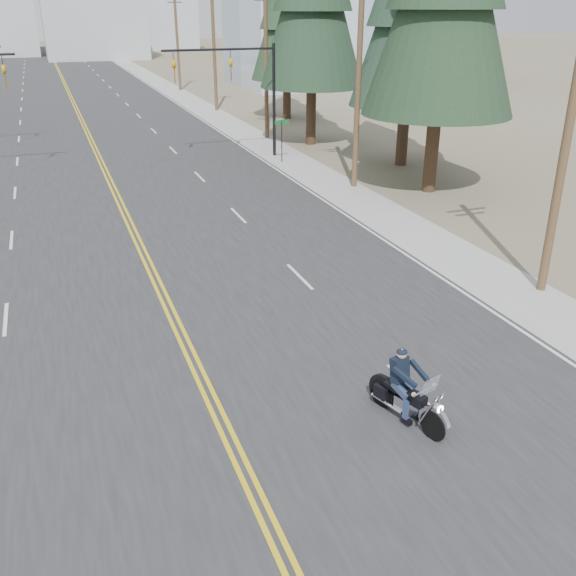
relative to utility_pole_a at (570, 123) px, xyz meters
The scene contains 15 objects.
ground_plane 15.91m from the utility_pole_a, 147.38° to the right, with size 400.00×400.00×0.00m, color #776D56.
road 63.51m from the utility_pole_a, 101.40° to the left, with size 20.00×200.00×0.01m, color #303033.
sidewalk_right 62.27m from the utility_pole_a, 90.92° to the left, with size 3.00×200.00×0.01m, color #A5A5A0.
traffic_mast_right 24.27m from the utility_pole_a, 98.35° to the left, with size 7.10×0.26×7.00m.
street_sign 22.41m from the utility_pole_a, 94.42° to the left, with size 0.90×0.06×2.62m.
utility_pole_a is the anchor object (origin of this frame).
utility_pole_b 15.00m from the utility_pole_a, 90.00° to the left, with size 2.20×0.30×11.50m.
utility_pole_c 30.00m from the utility_pole_a, 90.00° to the left, with size 2.20×0.30×11.00m.
utility_pole_d 45.00m from the utility_pole_a, 90.00° to the left, with size 2.20×0.30×11.50m.
utility_pole_e 62.00m from the utility_pole_a, 90.00° to the left, with size 2.20×0.30×11.00m.
haze_bldg_b 117.09m from the utility_pole_a, 92.20° to the left, with size 18.00×14.00×14.00m, color #ADB2B7.
haze_bldg_c 105.69m from the utility_pole_a, 74.91° to the left, with size 16.00×12.00×18.00m, color #B7BCC6.
haze_bldg_e 142.55m from the utility_pole_a, 84.97° to the left, with size 14.00×14.00×12.00m, color #B7BCC6.
motorcyclist 10.94m from the utility_pole_a, 148.16° to the right, with size 1.00×2.34×1.83m, color black, non-canonical shape.
conifer_far 38.90m from the utility_pole_a, 83.01° to the left, with size 6.16×6.16×16.49m.
Camera 1 is at (-2.93, -8.15, 9.10)m, focal length 40.00 mm.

